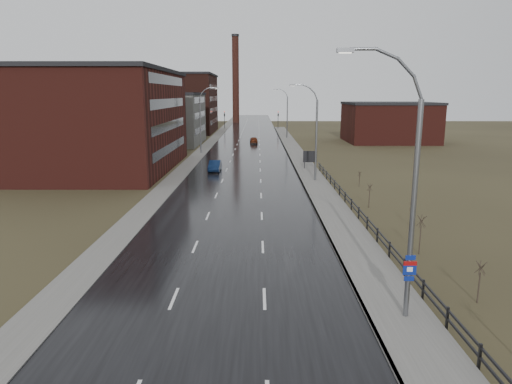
{
  "coord_description": "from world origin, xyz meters",
  "views": [
    {
      "loc": [
        1.96,
        -17.45,
        10.22
      ],
      "look_at": [
        1.82,
        16.03,
        3.0
      ],
      "focal_mm": 32.0,
      "sensor_mm": 36.0,
      "label": 1
    }
  ],
  "objects_px": {
    "car_near": "(215,166)",
    "car_far": "(254,140)",
    "billboard": "(310,157)",
    "streetlight_main": "(407,191)"
  },
  "relations": [
    {
      "from": "streetlight_main",
      "to": "billboard",
      "type": "distance_m",
      "value": 42.72
    },
    {
      "from": "streetlight_main",
      "to": "car_far",
      "type": "xyz_separation_m",
      "value": [
        -7.36,
        76.54,
        -5.37
      ]
    },
    {
      "from": "car_far",
      "to": "streetlight_main",
      "type": "bearing_deg",
      "value": 93.99
    },
    {
      "from": "car_far",
      "to": "car_near",
      "type": "bearing_deg",
      "value": 80.58
    },
    {
      "from": "billboard",
      "to": "car_far",
      "type": "height_order",
      "value": "billboard"
    },
    {
      "from": "car_near",
      "to": "car_far",
      "type": "height_order",
      "value": "car_near"
    },
    {
      "from": "car_near",
      "to": "car_far",
      "type": "bearing_deg",
      "value": 82.8
    },
    {
      "from": "billboard",
      "to": "car_far",
      "type": "distance_m",
      "value": 34.98
    },
    {
      "from": "billboard",
      "to": "car_near",
      "type": "bearing_deg",
      "value": -173.98
    },
    {
      "from": "billboard",
      "to": "car_near",
      "type": "relative_size",
      "value": 0.6
    }
  ]
}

